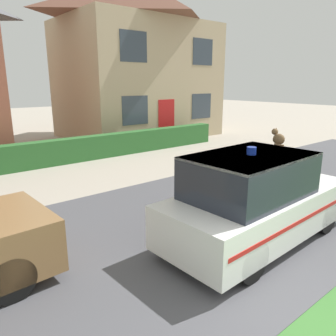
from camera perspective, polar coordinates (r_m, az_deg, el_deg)
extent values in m
cube|color=#4C4C51|center=(6.54, -2.22, -11.79)|extent=(28.00, 5.96, 0.01)
cube|color=#2D662D|center=(12.82, -15.97, 3.06)|extent=(13.98, 0.52, 0.90)
cylinder|color=black|center=(7.27, 25.71, -7.56)|extent=(0.68, 0.22, 0.67)
cylinder|color=black|center=(7.87, 16.07, -4.96)|extent=(0.68, 0.22, 0.67)
cylinder|color=black|center=(5.21, 14.15, -15.38)|extent=(0.68, 0.22, 0.67)
cylinder|color=black|center=(6.03, 2.66, -10.58)|extent=(0.68, 0.22, 0.67)
cube|color=white|center=(6.43, 15.47, -7.18)|extent=(4.13, 1.78, 0.78)
cube|color=#232833|center=(5.90, 14.06, -1.25)|extent=(2.28, 1.55, 0.74)
cube|color=white|center=(5.82, 14.27, 2.09)|extent=(2.28, 1.55, 0.04)
cube|color=red|center=(6.04, 22.10, -8.61)|extent=(3.87, 0.14, 0.07)
cube|color=red|center=(6.85, 9.74, -4.93)|extent=(3.87, 0.14, 0.07)
cylinder|color=#1933A5|center=(5.80, 14.32, 2.93)|extent=(0.16, 0.16, 0.13)
ellipsoid|color=brown|center=(6.13, 18.73, 4.79)|extent=(0.17, 0.24, 0.20)
ellipsoid|color=beige|center=(6.18, 18.10, 4.78)|extent=(0.09, 0.07, 0.11)
sphere|color=brown|center=(6.17, 18.12, 6.03)|extent=(0.11, 0.11, 0.11)
cone|color=brown|center=(6.19, 18.33, 6.49)|extent=(0.05, 0.05, 0.05)
cone|color=brown|center=(6.14, 17.97, 6.45)|extent=(0.05, 0.05, 0.05)
cylinder|color=brown|center=(6.03, 18.77, 3.84)|extent=(0.05, 0.19, 0.03)
cylinder|color=black|center=(5.15, -25.73, -17.01)|extent=(0.66, 0.23, 0.66)
cube|color=tan|center=(18.68, -5.24, 14.88)|extent=(7.74, 5.64, 5.97)
pyramid|color=brown|center=(19.13, -5.56, 27.15)|extent=(8.12, 5.92, 2.15)
cube|color=red|center=(16.34, -0.27, 8.16)|extent=(1.00, 0.02, 2.10)
cube|color=#333D47|center=(15.19, -5.72, 9.95)|extent=(1.40, 0.02, 1.30)
cube|color=#333D47|center=(17.91, 5.85, 10.67)|extent=(1.40, 0.02, 1.30)
cube|color=#333D47|center=(15.21, -6.00, 20.32)|extent=(1.40, 0.02, 1.30)
cube|color=#333D47|center=(17.92, 6.09, 19.46)|extent=(1.40, 0.02, 1.30)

